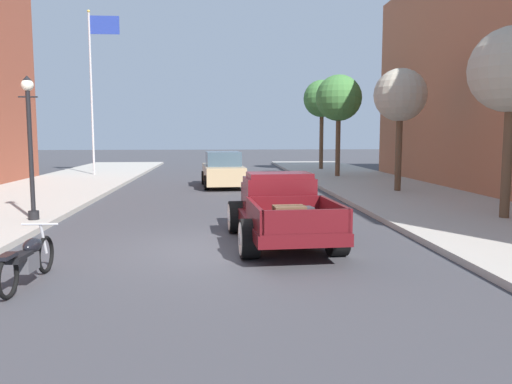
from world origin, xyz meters
The scene contains 10 objects.
ground_plane centered at (0.00, 0.00, 0.00)m, with size 140.00×140.00×0.00m, color #3D3D42.
hotrod_truck_maroon centered at (1.36, 0.77, 0.75)m, with size 2.38×5.01×1.58m.
motorcycle_parked centered at (-3.17, -2.39, 0.44)m, with size 0.62×2.12×0.93m.
car_background_tan centered at (0.20, 12.98, 0.77)m, with size 2.09×4.41×1.65m.
street_lamp_near centered at (-5.05, 3.32, 2.39)m, with size 0.50×0.32×3.85m.
flagpole centered at (-6.89, 19.12, 5.77)m, with size 1.74×0.16×9.16m.
street_tree_nearest centered at (7.89, 2.69, 4.15)m, with size 2.31×2.31×5.20m.
street_tree_second centered at (7.32, 9.59, 3.98)m, with size 2.12×2.12×4.94m.
street_tree_third centered at (6.57, 17.00, 4.38)m, with size 2.51×2.51×5.52m.
street_tree_farthest centered at (6.83, 22.81, 4.73)m, with size 2.43×2.43×5.84m.
Camera 1 is at (-0.07, -10.83, 2.47)m, focal length 35.94 mm.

